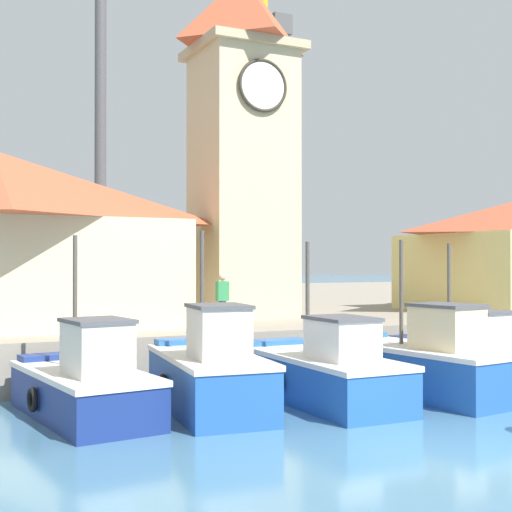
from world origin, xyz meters
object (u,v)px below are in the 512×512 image
at_px(fishing_boat_center, 465,358).
at_px(port_crane_far, 97,133).
at_px(clock_tower, 242,135).
at_px(dock_worker_near_tower, 222,301).
at_px(fishing_boat_left_inner, 323,372).
at_px(fishing_boat_mid_left, 422,364).
at_px(fishing_boat_far_left, 85,385).
at_px(port_crane_near, 261,179).
at_px(fishing_boat_left_outer, 209,374).

distance_m(fishing_boat_center, port_crane_far, 22.09).
distance_m(clock_tower, port_crane_far, 11.51).
bearing_deg(dock_worker_near_tower, fishing_boat_left_inner, -81.12).
bearing_deg(dock_worker_near_tower, clock_tower, 58.97).
distance_m(fishing_boat_mid_left, dock_worker_near_tower, 5.96).
distance_m(fishing_boat_far_left, port_crane_near, 23.34).
xyz_separation_m(fishing_boat_center, port_crane_near, (2.76, 18.11, 6.94)).
relative_size(fishing_boat_left_outer, clock_tower, 0.34).
distance_m(fishing_boat_mid_left, fishing_boat_center, 2.51).
bearing_deg(fishing_boat_center, fishing_boat_left_outer, -177.39).
height_order(fishing_boat_left_inner, port_crane_far, port_crane_far).
relative_size(fishing_boat_mid_left, dock_worker_near_tower, 3.23).
bearing_deg(fishing_boat_center, fishing_boat_left_inner, -172.56).
relative_size(fishing_boat_left_inner, clock_tower, 0.37).
relative_size(port_crane_far, dock_worker_near_tower, 12.93).
bearing_deg(fishing_boat_center, clock_tower, 108.73).
distance_m(fishing_boat_left_inner, port_crane_far, 21.98).
bearing_deg(fishing_boat_left_inner, clock_tower, 76.85).
height_order(fishing_boat_left_inner, port_crane_near, port_crane_near).
distance_m(fishing_boat_center, dock_worker_near_tower, 6.92).
bearing_deg(fishing_boat_far_left, fishing_boat_mid_left, -7.71).
xyz_separation_m(fishing_boat_far_left, dock_worker_near_tower, (4.73, 3.64, 1.49)).
bearing_deg(fishing_boat_center, fishing_boat_far_left, 179.51).
bearing_deg(fishing_boat_left_outer, dock_worker_near_tower, 63.08).
xyz_separation_m(fishing_boat_left_outer, dock_worker_near_tower, (2.07, 4.08, 1.38)).
bearing_deg(fishing_boat_center, fishing_boat_mid_left, -156.48).
relative_size(fishing_boat_far_left, port_crane_far, 0.23).
relative_size(port_crane_near, dock_worker_near_tower, 10.21).
height_order(fishing_boat_mid_left, clock_tower, clock_tower).
bearing_deg(fishing_boat_center, port_crane_far, 105.76).
height_order(fishing_boat_far_left, port_crane_far, port_crane_far).
relative_size(fishing_boat_mid_left, fishing_boat_center, 1.21).
bearing_deg(fishing_boat_mid_left, fishing_boat_left_inner, 172.32).
relative_size(fishing_boat_center, port_crane_near, 0.26).
distance_m(fishing_boat_left_inner, fishing_boat_center, 4.99).
bearing_deg(clock_tower, fishing_boat_far_left, -132.25).
relative_size(clock_tower, port_crane_near, 0.85).
relative_size(fishing_boat_left_outer, fishing_boat_left_inner, 0.91).
bearing_deg(port_crane_far, fishing_boat_far_left, -104.14).
bearing_deg(fishing_boat_far_left, port_crane_far, 75.86).
xyz_separation_m(fishing_boat_left_outer, port_crane_far, (2.22, 19.80, 8.81)).
xyz_separation_m(port_crane_far, dock_worker_near_tower, (-0.14, -15.71, -7.43)).
distance_m(fishing_boat_left_outer, dock_worker_near_tower, 4.78).
xyz_separation_m(fishing_boat_far_left, port_crane_far, (4.88, 19.36, 8.92)).
bearing_deg(fishing_boat_left_inner, fishing_boat_left_outer, 173.89).
distance_m(fishing_boat_far_left, fishing_boat_center, 10.36).
height_order(fishing_boat_left_outer, port_crane_far, port_crane_far).
height_order(fishing_boat_left_outer, port_crane_near, port_crane_near).
relative_size(clock_tower, port_crane_far, 0.67).
bearing_deg(port_crane_near, fishing_boat_left_outer, -119.53).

